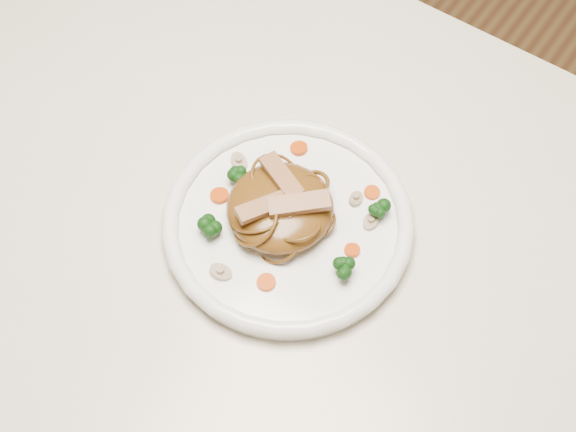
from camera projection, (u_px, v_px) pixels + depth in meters
The scene contains 20 objects.
ground at pixel (275, 396), 1.63m from camera, with size 4.00×4.00×0.00m, color #56361D.
table at pixel (268, 236), 1.08m from camera, with size 1.20×0.80×0.75m.
plate at pixel (288, 226), 0.96m from camera, with size 0.30×0.30×0.02m, color white.
noodle_mound at pixel (280, 207), 0.94m from camera, with size 0.13×0.13×0.04m, color brown.
chicken_a at pixel (299, 204), 0.91m from camera, with size 0.07×0.02×0.01m, color #9E6F4A.
chicken_b at pixel (282, 176), 0.93m from camera, with size 0.07×0.02×0.01m, color #9E6F4A.
chicken_c at pixel (263, 207), 0.91m from camera, with size 0.06×0.02×0.01m, color #9E6F4A.
broccoli_0 at pixel (379, 209), 0.95m from camera, with size 0.03×0.03×0.03m, color #0C390C, non-canonical shape.
broccoli_1 at pixel (241, 176), 0.97m from camera, with size 0.02×0.02×0.03m, color #0C390C, non-canonical shape.
broccoli_2 at pixel (210, 227), 0.93m from camera, with size 0.02×0.02×0.03m, color #0C390C, non-canonical shape.
broccoli_3 at pixel (343, 267), 0.90m from camera, with size 0.03×0.03×0.03m, color #0C390C, non-canonical shape.
carrot_0 at pixel (372, 192), 0.97m from camera, with size 0.02×0.02×0.01m, color #BD3506.
carrot_1 at pixel (220, 195), 0.97m from camera, with size 0.02×0.02×0.01m, color #BD3506.
carrot_2 at pixel (352, 250), 0.93m from camera, with size 0.02×0.02×0.01m, color #BD3506.
carrot_3 at pixel (299, 148), 1.01m from camera, with size 0.02×0.02×0.01m, color #BD3506.
carrot_4 at pixel (266, 282), 0.91m from camera, with size 0.02×0.02×0.01m, color #BD3506.
mushroom_0 at pixel (221, 272), 0.92m from camera, with size 0.03×0.03×0.01m, color tan.
mushroom_1 at pixel (371, 222), 0.95m from camera, with size 0.02×0.02×0.01m, color tan.
mushroom_2 at pixel (239, 162), 0.99m from camera, with size 0.03×0.03×0.01m, color tan.
mushroom_3 at pixel (356, 199), 0.97m from camera, with size 0.02×0.02×0.01m, color tan.
Camera 1 is at (0.33, -0.42, 1.58)m, focal length 50.20 mm.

